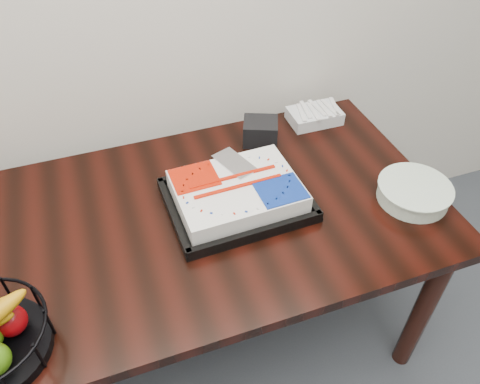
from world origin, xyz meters
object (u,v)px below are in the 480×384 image
object	(u,v)px
cake_tray	(237,194)
table	(172,239)
plate_stack	(414,192)
napkin_box	(260,131)

from	to	relation	value
cake_tray	table	bearing A→B (deg)	-179.05
table	plate_stack	distance (m)	0.82
napkin_box	cake_tray	bearing A→B (deg)	-123.95
napkin_box	plate_stack	bearing A→B (deg)	-52.38
napkin_box	table	bearing A→B (deg)	-145.15
table	napkin_box	distance (m)	0.54
plate_stack	napkin_box	bearing A→B (deg)	127.62
table	cake_tray	xyz separation A→B (m)	(0.23, 0.00, 0.13)
table	napkin_box	xyz separation A→B (m)	(0.43, 0.30, 0.13)
plate_stack	napkin_box	xyz separation A→B (m)	(-0.36, 0.47, 0.02)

